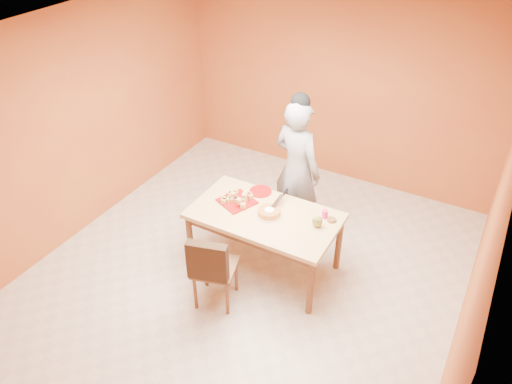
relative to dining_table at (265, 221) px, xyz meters
The scene contains 17 objects.
floor 0.70m from the dining_table, 122.15° to the right, with size 5.00×5.00×0.00m, color beige.
ceiling 2.05m from the dining_table, 122.15° to the right, with size 5.00×5.00×0.00m, color silver.
wall_back 2.42m from the dining_table, 92.78° to the left, with size 4.50×4.50×0.00m, color #B16528.
wall_left 2.47m from the dining_table, behind, with size 5.00×5.00×0.00m, color #B16528.
wall_right 2.25m from the dining_table, ahead, with size 5.00×5.00×0.00m, color #B16528.
dining_table is the anchor object (origin of this frame).
dining_chair 0.77m from the dining_table, 105.71° to the right, with size 0.54×0.60×0.94m.
pastry_pile 0.41m from the dining_table, behind, with size 0.31×0.31×0.10m, color tan, non-canonical shape.
person 0.83m from the dining_table, 89.99° to the left, with size 0.65×0.43×1.78m, color gray.
pastry_platter 0.39m from the dining_table, behind, with size 0.35×0.35×0.02m, color maroon.
red_dinner_plate 0.44m from the dining_table, 124.47° to the left, with size 0.26×0.26×0.02m, color maroon.
white_cake_plate 0.11m from the dining_table, ahead, with size 0.27×0.27×0.01m, color silver.
sponge_cake 0.14m from the dining_table, ahead, with size 0.25×0.25×0.06m, color orange.
cake_server 0.26m from the dining_table, 71.66° to the left, with size 0.05×0.27×0.01m, color white.
egg_ornament 0.61m from the dining_table, ahead, with size 0.11×0.09×0.14m, color olive.
magenta_glass 0.66m from the dining_table, 23.63° to the left, with size 0.06×0.06×0.09m, color #E32286.
checker_tin 0.73m from the dining_table, 19.15° to the left, with size 0.09×0.09×0.03m, color #3D2510.
Camera 1 is at (2.12, -3.64, 4.00)m, focal length 35.00 mm.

